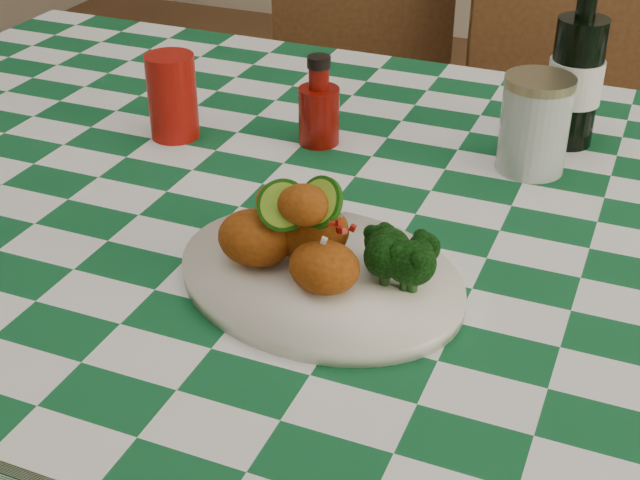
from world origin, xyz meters
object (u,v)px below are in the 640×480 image
at_px(plate, 320,277).
at_px(fried_chicken_pile, 308,228).
at_px(ketchup_bottle, 319,101).
at_px(mason_jar, 535,124).
at_px(beer_bottle, 579,58).
at_px(wooden_chair_right, 576,193).
at_px(wooden_chair_left, 359,178).
at_px(dining_table, 334,433).
at_px(red_tumbler, 172,97).

relative_size(plate, fried_chicken_pile, 2.10).
relative_size(ketchup_bottle, mason_jar, 0.98).
relative_size(beer_bottle, wooden_chair_right, 0.26).
xyz_separation_m(plate, wooden_chair_left, (-0.28, 0.90, -0.37)).
bearing_deg(beer_bottle, wooden_chair_left, 136.44).
relative_size(dining_table, wooden_chair_right, 1.77).
height_order(fried_chicken_pile, red_tumbler, red_tumbler).
height_order(fried_chicken_pile, wooden_chair_left, fried_chicken_pile).
bearing_deg(red_tumbler, dining_table, -17.02).
relative_size(ketchup_bottle, beer_bottle, 0.51).
xyz_separation_m(plate, ketchup_bottle, (-0.14, 0.33, 0.05)).
relative_size(plate, wooden_chair_right, 0.34).
distance_m(fried_chicken_pile, red_tumbler, 0.42).
relative_size(fried_chicken_pile, wooden_chair_right, 0.16).
distance_m(plate, wooden_chair_left, 1.01).
xyz_separation_m(dining_table, red_tumbler, (-0.28, 0.09, 0.45)).
bearing_deg(wooden_chair_right, mason_jar, -112.91).
distance_m(plate, beer_bottle, 0.51).
distance_m(fried_chicken_pile, wooden_chair_left, 1.03).
bearing_deg(wooden_chair_left, beer_bottle, -63.80).
height_order(dining_table, fried_chicken_pile, fried_chicken_pile).
bearing_deg(fried_chicken_pile, plate, 0.00).
height_order(red_tumbler, wooden_chair_left, red_tumbler).
height_order(beer_bottle, wooden_chair_right, beer_bottle).
distance_m(fried_chicken_pile, ketchup_bottle, 0.35).
xyz_separation_m(dining_table, plate, (0.05, -0.18, 0.40)).
xyz_separation_m(fried_chicken_pile, red_tumbler, (-0.32, 0.27, -0.01)).
bearing_deg(red_tumbler, fried_chicken_pile, -40.05).
xyz_separation_m(fried_chicken_pile, ketchup_bottle, (-0.12, 0.33, -0.00)).
xyz_separation_m(red_tumbler, mason_jar, (0.48, 0.09, 0.00)).
distance_m(plate, fried_chicken_pile, 0.06).
bearing_deg(wooden_chair_left, mason_jar, -71.79).
relative_size(dining_table, red_tumbler, 13.89).
relative_size(plate, beer_bottle, 1.30).
height_order(fried_chicken_pile, wooden_chair_right, wooden_chair_right).
bearing_deg(mason_jar, fried_chicken_pile, -114.54).
height_order(mason_jar, wooden_chair_left, mason_jar).
distance_m(mason_jar, wooden_chair_left, 0.81).
distance_m(dining_table, ketchup_bottle, 0.49).
xyz_separation_m(dining_table, ketchup_bottle, (-0.08, 0.14, 0.46)).
xyz_separation_m(plate, beer_bottle, (0.18, 0.46, 0.11)).
relative_size(plate, red_tumbler, 2.68).
relative_size(plate, mason_jar, 2.51).
bearing_deg(plate, fried_chicken_pile, 180.00).
relative_size(fried_chicken_pile, wooden_chair_left, 0.18).
bearing_deg(plate, mason_jar, 67.22).
xyz_separation_m(fried_chicken_pile, mason_jar, (0.16, 0.36, -0.00)).
xyz_separation_m(ketchup_bottle, wooden_chair_left, (-0.14, 0.57, -0.42)).
bearing_deg(red_tumbler, mason_jar, 10.33).
xyz_separation_m(plate, fried_chicken_pile, (-0.01, 0.00, 0.06)).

